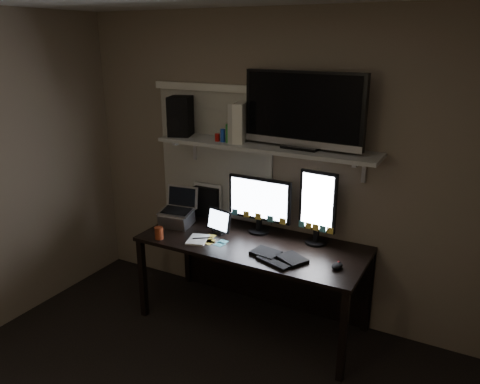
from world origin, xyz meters
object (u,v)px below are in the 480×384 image
Objects in this scene: monitor_landscape at (259,205)px; tv at (303,111)px; monitor_portrait at (318,208)px; desk at (259,256)px; laptop at (176,208)px; keyboard at (279,256)px; tablet at (219,221)px; speaker at (181,116)px; mouse at (337,266)px; cup at (159,233)px; game_console at (241,122)px.

monitor_landscape is 0.58× the size of tv.
desk is at bearing -162.96° from monitor_portrait.
desk is 0.66m from monitor_portrait.
monitor_portrait is 1.21m from laptop.
keyboard is (0.30, -0.28, 0.19)m from desk.
laptop is at bearing -163.83° from tablet.
monitor_portrait is at bearing 2.72° from laptop.
monitor_landscape is at bearing -174.55° from tv.
desk is 5.60× the size of laptop.
monitor_landscape is 2.26× the size of tablet.
monitor_portrait reaches higher than desk.
laptop is 0.98× the size of speaker.
tablet is (-0.32, -0.09, 0.28)m from desk.
laptop reaches higher than tablet.
keyboard is 1.46m from speaker.
laptop is (-1.18, -0.22, -0.14)m from monitor_portrait.
monitor_portrait reaches higher than monitor_landscape.
speaker is at bearing -174.34° from monitor_portrait.
mouse is 0.33× the size of laptop.
cup is (-0.65, -0.50, -0.19)m from monitor_landscape.
monitor_portrait is 0.52m from mouse.
laptop is at bearing -176.44° from mouse.
tablet is 0.41m from laptop.
keyboard is 1.32× the size of laptop.
monitor_landscape is at bearing 165.22° from mouse.
monitor_landscape is 0.55m from keyboard.
monitor_portrait is 1.86× the size of laptop.
desk is at bearing 30.97° from cup.
monitor_landscape is at bearing 116.19° from desk.
cup is (-0.99, -0.14, 0.04)m from keyboard.
monitor_portrait is 1.28m from cup.
keyboard is at bearing -46.48° from monitor_landscape.
monitor_landscape is at bearing 152.38° from keyboard.
tablet is at bearing -179.87° from mouse.
speaker reaches higher than game_console.
desk is 3.27× the size of monitor_landscape.
laptop is 0.93m from game_console.
mouse is at bearing -45.73° from monitor_portrait.
monitor_landscape is 5.17× the size of mouse.
speaker reaches higher than cup.
desk is 0.84m from cup.
mouse is at bearing -35.02° from game_console.
speaker reaches higher than laptop.
keyboard is at bearing 8.03° from cup.
monitor_portrait is 0.63× the size of tv.
monitor_portrait is at bearing -15.68° from game_console.
game_console is 0.95× the size of speaker.
game_console is 0.57m from speaker.
tablet reaches higher than mouse.
monitor_portrait is 5.62× the size of mouse.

